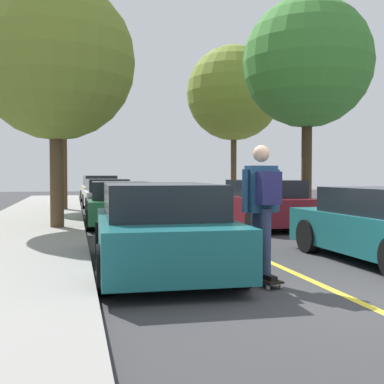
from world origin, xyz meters
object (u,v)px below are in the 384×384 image
at_px(parked_car_right_near, 262,204).
at_px(street_tree_left_near, 62,80).
at_px(skateboarder, 262,202).
at_px(parked_car_left_farthest, 100,190).
at_px(street_tree_right_nearest, 307,63).
at_px(street_tree_right_near, 234,93).
at_px(street_tree_left_nearest, 56,61).
at_px(streetlamp, 56,96).
at_px(parked_car_left_nearest, 160,227).
at_px(parked_car_left_near, 119,204).
at_px(skateboard, 261,278).
at_px(parked_car_left_far, 107,195).

xyz_separation_m(parked_car_right_near, street_tree_left_near, (-5.67, 6.94, 4.56)).
bearing_deg(skateboarder, parked_car_left_farthest, 93.42).
bearing_deg(parked_car_right_near, street_tree_right_nearest, 22.78).
xyz_separation_m(parked_car_right_near, street_tree_right_near, (1.74, 7.85, 4.48)).
bearing_deg(street_tree_right_nearest, skateboarder, -120.48).
relative_size(street_tree_left_nearest, street_tree_right_near, 0.89).
distance_m(street_tree_right_near, streetlamp, 10.67).
bearing_deg(parked_car_right_near, street_tree_left_nearest, 179.24).
relative_size(street_tree_right_near, skateboarder, 3.95).
distance_m(parked_car_left_nearest, parked_car_left_near, 7.15).
height_order(street_tree_left_near, streetlamp, street_tree_left_near).
height_order(parked_car_left_farthest, skateboard, parked_car_left_farthest).
relative_size(parked_car_left_farthest, street_tree_left_nearest, 0.67).
height_order(parked_car_left_farthest, skateboarder, skateboarder).
xyz_separation_m(parked_car_left_near, skateboarder, (1.19, -8.46, 0.50)).
height_order(street_tree_right_nearest, skateboard, street_tree_right_nearest).
bearing_deg(parked_car_left_farthest, street_tree_right_nearest, -65.44).
height_order(parked_car_left_farthest, street_tree_left_near, street_tree_left_near).
bearing_deg(skateboard, parked_car_right_near, 68.19).
xyz_separation_m(parked_car_right_near, street_tree_left_nearest, (-5.67, 0.08, 3.77)).
height_order(parked_car_left_nearest, parked_car_left_near, parked_car_left_nearest).
xyz_separation_m(parked_car_right_near, skateboarder, (-2.73, -6.87, 0.47)).
distance_m(street_tree_left_nearest, skateboarder, 8.24).
xyz_separation_m(street_tree_right_near, skateboarder, (-4.48, -14.73, -4.01)).
distance_m(street_tree_left_near, skateboarder, 14.70).
bearing_deg(skateboard, streetlamp, 112.24).
bearing_deg(parked_car_left_near, street_tree_right_near, 47.87).
height_order(parked_car_right_near, street_tree_right_near, street_tree_right_near).
xyz_separation_m(parked_car_left_nearest, skateboarder, (1.19, -1.30, 0.45)).
relative_size(street_tree_left_nearest, skateboarder, 3.53).
relative_size(parked_car_left_far, street_tree_right_nearest, 0.67).
distance_m(street_tree_left_nearest, street_tree_right_near, 10.77).
relative_size(parked_car_left_near, street_tree_right_nearest, 0.64).
bearing_deg(street_tree_right_near, parked_car_left_near, -132.13).
bearing_deg(parked_car_left_farthest, parked_car_right_near, -73.36).
height_order(street_tree_left_nearest, street_tree_right_nearest, street_tree_right_nearest).
distance_m(parked_car_left_nearest, street_tree_left_nearest, 7.00).
xyz_separation_m(parked_car_left_nearest, street_tree_left_nearest, (-1.75, 5.65, 3.76)).
bearing_deg(street_tree_left_nearest, street_tree_right_near, 46.36).
distance_m(street_tree_right_near, skateboarder, 15.91).
distance_m(parked_car_left_farthest, street_tree_left_nearest, 13.70).
relative_size(parked_car_right_near, street_tree_right_nearest, 0.61).
bearing_deg(street_tree_left_nearest, street_tree_left_near, 90.00).
xyz_separation_m(parked_car_left_near, street_tree_left_near, (-1.74, 5.35, 4.59)).
bearing_deg(parked_car_left_farthest, street_tree_left_near, -105.68).
xyz_separation_m(parked_car_right_near, street_tree_right_nearest, (1.74, 0.73, 4.25)).
xyz_separation_m(parked_car_left_near, parked_car_left_far, (0.00, 5.93, 0.03)).
height_order(street_tree_left_near, skateboard, street_tree_left_near).
bearing_deg(parked_car_left_far, streetlamp, -103.72).
bearing_deg(parked_car_left_farthest, parked_car_left_far, -89.98).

